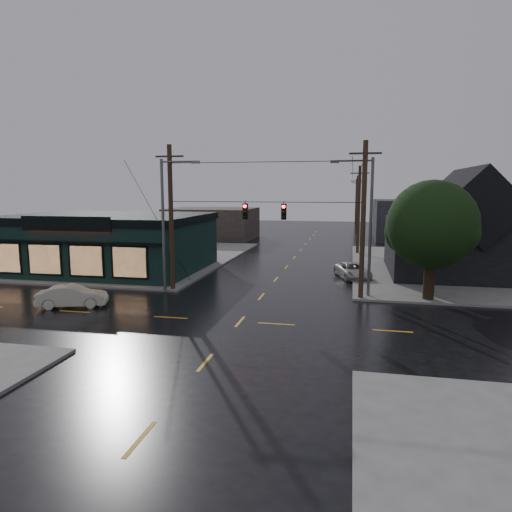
% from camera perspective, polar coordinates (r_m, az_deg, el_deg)
% --- Properties ---
extents(ground_plane, '(160.00, 160.00, 0.00)m').
position_cam_1_polar(ground_plane, '(25.04, -2.03, -8.22)').
color(ground_plane, black).
extents(sidewalk_nw, '(28.00, 28.00, 0.15)m').
position_cam_1_polar(sidewalk_nw, '(50.89, -18.72, -0.06)').
color(sidewalk_nw, slate).
rests_on(sidewalk_nw, ground).
extents(pizza_shop, '(16.30, 12.34, 4.90)m').
position_cam_1_polar(pizza_shop, '(42.03, -17.87, 1.70)').
color(pizza_shop, black).
rests_on(pizza_shop, ground).
extents(ne_building, '(12.60, 11.60, 8.75)m').
position_cam_1_polar(ne_building, '(41.42, 24.75, 3.90)').
color(ne_building, black).
rests_on(ne_building, ground).
extents(corner_tree, '(5.62, 5.62, 7.60)m').
position_cam_1_polar(corner_tree, '(30.77, 21.15, 3.64)').
color(corner_tree, black).
rests_on(corner_tree, ground).
extents(utility_pole_nw, '(2.00, 0.32, 10.15)m').
position_cam_1_polar(utility_pole_nw, '(33.01, -10.33, -4.27)').
color(utility_pole_nw, '#312416').
rests_on(utility_pole_nw, ground).
extents(utility_pole_ne, '(2.00, 0.32, 10.15)m').
position_cam_1_polar(utility_pole_ne, '(30.64, 12.92, -5.33)').
color(utility_pole_ne, '#312416').
rests_on(utility_pole_ne, ground).
extents(utility_pole_far_a, '(2.00, 0.32, 9.65)m').
position_cam_1_polar(utility_pole_far_a, '(51.79, 12.54, 0.24)').
color(utility_pole_far_a, '#312416').
rests_on(utility_pole_far_a, ground).
extents(utility_pole_far_b, '(2.00, 0.32, 9.15)m').
position_cam_1_polar(utility_pole_far_b, '(71.65, 12.39, 2.45)').
color(utility_pole_far_b, '#312416').
rests_on(utility_pole_far_b, ground).
extents(utility_pole_far_c, '(2.00, 0.32, 9.15)m').
position_cam_1_polar(utility_pole_far_c, '(91.57, 12.31, 3.70)').
color(utility_pole_far_c, '#312416').
rests_on(utility_pole_far_c, ground).
extents(span_signal_assembly, '(13.00, 0.48, 1.23)m').
position_cam_1_polar(span_signal_assembly, '(30.36, 1.05, 5.64)').
color(span_signal_assembly, black).
rests_on(span_signal_assembly, ground).
extents(streetlight_nw, '(5.40, 0.30, 9.15)m').
position_cam_1_polar(streetlight_nw, '(32.49, -11.28, -4.50)').
color(streetlight_nw, '#5C5E60').
rests_on(streetlight_nw, ground).
extents(streetlight_ne, '(5.40, 0.30, 9.15)m').
position_cam_1_polar(streetlight_ne, '(31.34, 13.82, -5.06)').
color(streetlight_ne, '#5C5E60').
rests_on(streetlight_ne, ground).
extents(bg_building_west, '(12.00, 10.00, 4.40)m').
position_cam_1_polar(bg_building_west, '(66.50, -5.49, 4.07)').
color(bg_building_west, '#372C28').
rests_on(bg_building_west, ground).
extents(bg_building_east, '(14.00, 12.00, 5.60)m').
position_cam_1_polar(bg_building_east, '(69.19, 20.39, 4.25)').
color(bg_building_east, '#232428').
rests_on(bg_building_east, ground).
extents(sedan_cream, '(4.32, 2.80, 1.34)m').
position_cam_1_polar(sedan_cream, '(30.10, -21.97, -4.67)').
color(sedan_cream, beige).
rests_on(sedan_cream, ground).
extents(suv_silver, '(3.39, 4.90, 1.24)m').
position_cam_1_polar(suv_silver, '(37.58, 12.01, -1.81)').
color(suv_silver, '#B6B2A8').
rests_on(suv_silver, ground).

